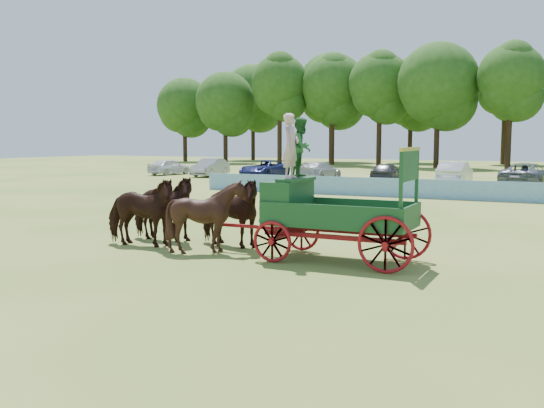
% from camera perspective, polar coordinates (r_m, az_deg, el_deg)
% --- Properties ---
extents(ground, '(160.00, 160.00, 0.00)m').
position_cam_1_polar(ground, '(16.82, 1.86, -4.83)').
color(ground, '#A19948').
rests_on(ground, ground).
extents(horse_lead_left, '(2.60, 1.47, 2.08)m').
position_cam_1_polar(horse_lead_left, '(18.45, -12.33, -0.73)').
color(horse_lead_left, black).
rests_on(horse_lead_left, ground).
extents(horse_lead_right, '(2.51, 1.24, 2.08)m').
position_cam_1_polar(horse_lead_right, '(19.31, -10.29, -0.39)').
color(horse_lead_right, black).
rests_on(horse_lead_right, ground).
extents(horse_wheel_left, '(2.21, 2.05, 2.08)m').
position_cam_1_polar(horse_wheel_left, '(17.06, -6.02, -1.17)').
color(horse_wheel_left, black).
rests_on(horse_wheel_left, ground).
extents(horse_wheel_right, '(2.60, 1.49, 2.08)m').
position_cam_1_polar(horse_wheel_right, '(17.99, -4.14, -0.78)').
color(horse_wheel_right, black).
rests_on(horse_wheel_right, ground).
extents(farm_dray, '(6.00, 2.00, 3.86)m').
position_cam_1_polar(farm_dray, '(16.15, 3.90, 0.82)').
color(farm_dray, maroon).
rests_on(farm_dray, ground).
extents(sponsor_banner, '(26.00, 0.08, 1.05)m').
position_cam_1_polar(sponsor_banner, '(34.05, 12.96, 1.45)').
color(sponsor_banner, '#1D61A2').
rests_on(sponsor_banner, ground).
extents(parked_cars, '(41.22, 6.58, 1.65)m').
position_cam_1_polar(parked_cars, '(46.18, 12.23, 2.96)').
color(parked_cars, silver).
rests_on(parked_cars, ground).
extents(treeline, '(91.19, 24.69, 15.47)m').
position_cam_1_polar(treeline, '(77.37, 17.07, 10.57)').
color(treeline, '#382314').
rests_on(treeline, ground).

